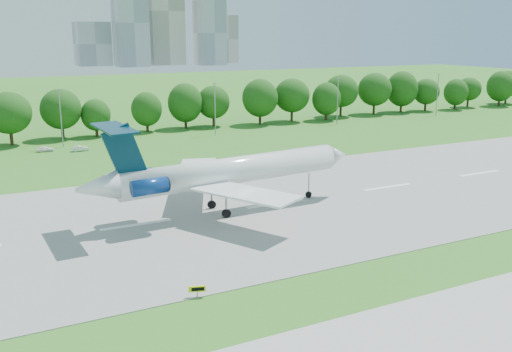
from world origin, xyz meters
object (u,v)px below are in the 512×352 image
taxi_sign_left (197,289)px  service_vehicle_b (45,149)px  service_vehicle_a (80,148)px  airliner (219,172)px

taxi_sign_left → service_vehicle_b: taxi_sign_left is taller
service_vehicle_a → service_vehicle_b: (-6.47, 2.65, -0.01)m
airliner → service_vehicle_a: 52.27m
taxi_sign_left → service_vehicle_b: size_ratio=0.48×
service_vehicle_a → taxi_sign_left: bearing=176.5°
airliner → taxi_sign_left: bearing=-120.2°
service_vehicle_b → service_vehicle_a: bearing=-106.6°
airliner → service_vehicle_b: bearing=103.8°
service_vehicle_a → service_vehicle_b: bearing=66.5°
taxi_sign_left → service_vehicle_b: 76.21m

